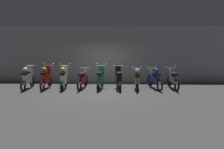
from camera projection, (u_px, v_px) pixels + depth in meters
The scene contains 11 objects.
ground_plane at pixel (100, 90), 9.68m from camera, with size 80.00×80.00×0.00m, color #424244.
back_wall at pixel (103, 54), 11.83m from camera, with size 16.00×0.30×3.35m, color gray.
motorbike_slot_0 at pixel (28, 78), 9.94m from camera, with size 0.56×1.68×1.18m.
motorbike_slot_1 at pixel (46, 78), 9.96m from camera, with size 0.59×1.68×1.29m.
motorbike_slot_2 at pixel (64, 78), 9.90m from camera, with size 0.59×1.68×1.29m.
motorbike_slot_3 at pixel (83, 79), 10.05m from camera, with size 0.56×1.95×1.03m.
motorbike_slot_4 at pixel (100, 79), 9.89m from camera, with size 0.59×1.68×1.29m.
motorbike_slot_5 at pixel (119, 79), 9.85m from camera, with size 0.56×1.68×1.18m.
motorbike_slot_6 at pixel (137, 79), 9.90m from camera, with size 0.59×1.95×1.15m.
motorbike_slot_7 at pixel (155, 79), 10.03m from camera, with size 0.63×1.93×1.15m.
motorbike_slot_8 at pixel (173, 79), 10.01m from camera, with size 0.59×1.95×1.15m.
Camera 1 is at (0.88, -9.43, 2.21)m, focal length 31.36 mm.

